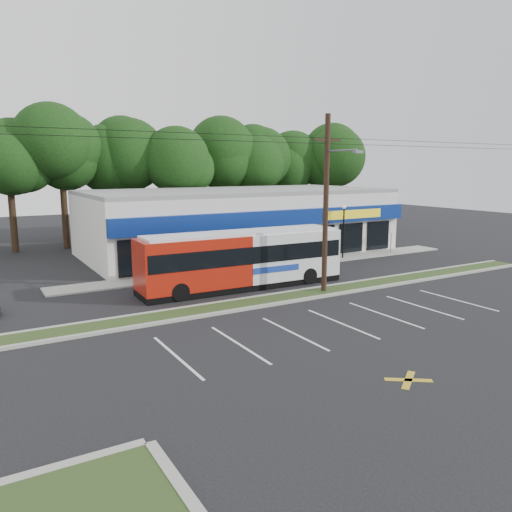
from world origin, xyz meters
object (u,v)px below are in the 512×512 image
Objects in this scene: metrobus at (243,258)px; car_dark at (283,261)px; sign_post at (391,235)px; lamp_post at (344,225)px; utility_pole at (324,199)px; pedestrian_a at (258,263)px; pedestrian_b at (274,256)px.

metrobus reaches higher than car_dark.
car_dark is (-11.70, -1.41, -0.81)m from sign_post.
metrobus is 2.89× the size of car_dark.
lamp_post is 0.33× the size of metrobus.
car_dark is at bearing -166.32° from lamp_post.
utility_pole is 7.38m from pedestrian_a.
lamp_post is 9.41m from pedestrian_a.
pedestrian_a is at bearing 92.03° from car_dark.
sign_post is 11.85m from pedestrian_b.
sign_post is 11.82m from car_dark.
utility_pole is at bearing 107.94° from pedestrian_b.
metrobus is at bearing 132.11° from utility_pole.
sign_post is 16.90m from metrobus.
pedestrian_a reaches higher than car_dark.
sign_post is at bearing -92.64° from car_dark.
utility_pole reaches higher than pedestrian_b.
sign_post is at bearing 15.54° from metrobus.
sign_post is 14.14m from pedestrian_a.
utility_pole reaches higher than lamp_post.
metrobus is 5.50m from car_dark.
metrobus is 5.95m from pedestrian_b.
car_dark is at bearing 31.21° from metrobus.
sign_post is (5.00, -0.23, -1.12)m from lamp_post.
car_dark is (4.69, 2.67, -1.05)m from metrobus.
utility_pole is 15.71m from sign_post.
metrobus is (-3.23, 3.57, -3.62)m from utility_pole.
lamp_post reaches higher than metrobus.
car_dark is at bearing 125.06° from pedestrian_b.
pedestrian_b is (1.34, 7.29, -4.46)m from utility_pole.
lamp_post is 5.13m from sign_post.
lamp_post is 2.39× the size of pedestrian_a.
sign_post is 0.51× the size of car_dark.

